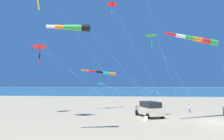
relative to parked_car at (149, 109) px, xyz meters
The scene contains 13 objects.
ground_plane 7.36m from the parked_car, 67.76° to the left, with size 600.00×600.00×0.00m, color tan.
ocean_water_strip 162.38m from the parked_car, behind, with size 240.00×600.00×0.01m, color #285B7A.
parked_car is the anchor object (origin of this frame).
cooler_box 2.72m from the parked_car, 14.24° to the right, with size 0.62×0.42×0.42m.
person_child_green_jacket 7.17m from the parked_car, 125.40° to the left, with size 0.44×0.47×1.31m.
person_bystander_far 9.65m from the parked_car, 101.81° to the left, with size 0.40×0.41×1.14m.
kite_windsock_yellow_midlevel 13.91m from the parked_car, 33.62° to the right, with size 6.01×10.26×8.61m.
kite_windsock_purple_drifting 9.74m from the parked_car, 63.04° to the left, with size 6.55×9.23×9.11m.
kite_delta_magenta_far_left 16.25m from the parked_car, 91.56° to the right, with size 3.17×13.21×9.27m.
kite_delta_green_low_center 9.94m from the parked_car, 133.25° to the right, with size 3.92×12.82×4.27m.
kite_delta_small_distant 8.72m from the parked_car, ahead, with size 1.19×6.66×9.78m.
kite_windsock_teal_far_right 10.88m from the parked_car, 138.03° to the right, with size 5.40×17.31×6.20m.
kite_delta_checkered_midright 12.81m from the parked_car, 47.10° to the right, with size 1.67×6.89×12.75m.
Camera 1 is at (22.25, -8.91, 3.87)m, focal length 32.46 mm.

